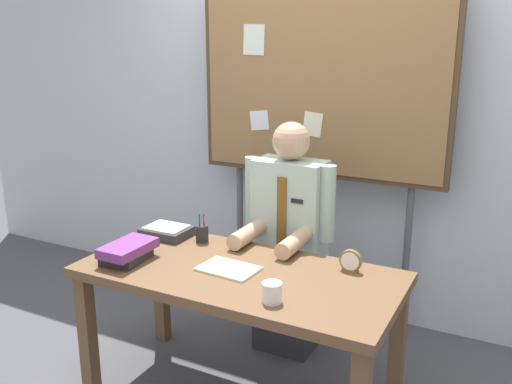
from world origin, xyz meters
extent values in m
cube|color=silver|center=(0.00, 1.23, 1.35)|extent=(6.40, 0.08, 2.70)
cube|color=brown|center=(0.00, 0.00, 0.70)|extent=(1.56, 0.75, 0.05)
cube|color=brown|center=(-0.72, -0.31, 0.34)|extent=(0.07, 0.07, 0.67)
cube|color=brown|center=(-0.72, 0.31, 0.34)|extent=(0.07, 0.07, 0.67)
cube|color=brown|center=(0.72, 0.31, 0.34)|extent=(0.07, 0.07, 0.67)
cube|color=#2D2D33|center=(0.00, 0.61, 0.22)|extent=(0.34, 0.30, 0.44)
cube|color=#B2CCBC|center=(0.00, 0.61, 0.80)|extent=(0.40, 0.22, 0.71)
sphere|color=tan|center=(0.00, 0.61, 1.26)|extent=(0.21, 0.21, 0.21)
cylinder|color=#B2CCBC|center=(-0.23, 0.59, 0.94)|extent=(0.09, 0.09, 0.43)
cylinder|color=#B2CCBC|center=(0.23, 0.59, 0.94)|extent=(0.09, 0.09, 0.43)
cylinder|color=tan|center=(-0.14, 0.35, 0.77)|extent=(0.09, 0.30, 0.09)
cylinder|color=tan|center=(0.14, 0.35, 0.77)|extent=(0.09, 0.30, 0.09)
cube|color=brown|center=(0.00, 0.49, 0.85)|extent=(0.06, 0.01, 0.46)
cube|color=black|center=(0.09, 0.49, 0.96)|extent=(0.07, 0.01, 0.02)
cube|color=#4C3823|center=(0.00, 1.03, 1.56)|extent=(1.59, 0.05, 1.18)
cube|color=olive|center=(0.00, 1.02, 1.56)|extent=(1.53, 0.04, 1.12)
cylinder|color=#59595E|center=(-0.58, 1.06, 0.50)|extent=(0.04, 0.04, 1.00)
cylinder|color=#59595E|center=(0.58, 1.06, 0.50)|extent=(0.04, 0.04, 1.00)
cube|color=#F4EFCC|center=(-0.03, 1.00, 1.30)|extent=(0.13, 0.00, 0.16)
cube|color=white|center=(-0.40, 1.00, 1.30)|extent=(0.14, 0.00, 0.14)
cube|color=silver|center=(-0.44, 1.00, 1.80)|extent=(0.15, 0.00, 0.19)
cube|color=#262626|center=(-0.56, -0.16, 0.75)|extent=(0.21, 0.24, 0.05)
cube|color=#72337F|center=(-0.55, -0.16, 0.80)|extent=(0.18, 0.29, 0.05)
cube|color=#F4EFCC|center=(-0.05, -0.02, 0.73)|extent=(0.29, 0.21, 0.01)
cylinder|color=olive|center=(0.49, 0.24, 0.78)|extent=(0.11, 0.02, 0.11)
cylinder|color=white|center=(0.49, 0.22, 0.78)|extent=(0.09, 0.00, 0.09)
cube|color=olive|center=(0.49, 0.24, 0.73)|extent=(0.08, 0.04, 0.01)
cylinder|color=white|center=(0.29, -0.23, 0.77)|extent=(0.09, 0.09, 0.09)
cylinder|color=#262626|center=(-0.37, 0.25, 0.77)|extent=(0.07, 0.07, 0.09)
cylinder|color=#263399|center=(-0.38, 0.24, 0.81)|extent=(0.01, 0.01, 0.15)
cylinder|color=maroon|center=(-0.36, 0.26, 0.81)|extent=(0.01, 0.01, 0.15)
cube|color=#333338|center=(-0.60, 0.23, 0.75)|extent=(0.26, 0.20, 0.05)
cube|color=silver|center=(-0.60, 0.23, 0.78)|extent=(0.22, 0.17, 0.01)
camera|label=1|loc=(1.23, -2.18, 1.82)|focal=39.08mm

